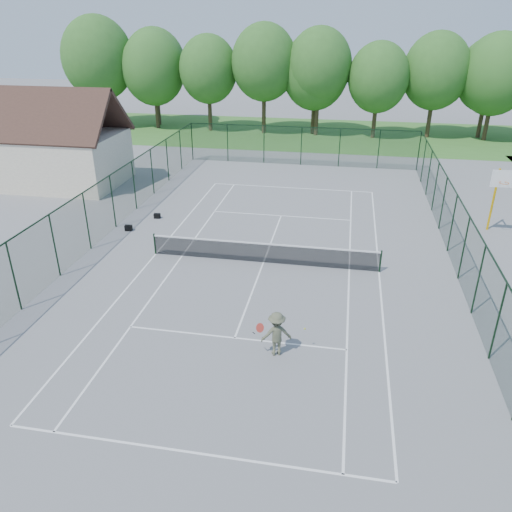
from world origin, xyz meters
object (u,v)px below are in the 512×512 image
object	(u,v)px
tennis_player	(276,334)
tennis_net	(263,252)
sports_bag_a	(129,228)
basketball_goal	(499,188)

from	to	relation	value
tennis_player	tennis_net	bearing A→B (deg)	103.13
sports_bag_a	tennis_player	xyz separation A→B (m)	(9.71, -9.66, 0.68)
tennis_net	tennis_player	size ratio (longest dim) A/B	5.96
tennis_net	sports_bag_a	size ratio (longest dim) A/B	27.97
tennis_net	sports_bag_a	world-z (taller)	tennis_net
tennis_net	basketball_goal	size ratio (longest dim) A/B	3.04
tennis_net	basketball_goal	distance (m)	13.20
basketball_goal	tennis_net	bearing A→B (deg)	-153.26
tennis_net	tennis_player	world-z (taller)	tennis_player
tennis_player	sports_bag_a	bearing A→B (deg)	135.14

